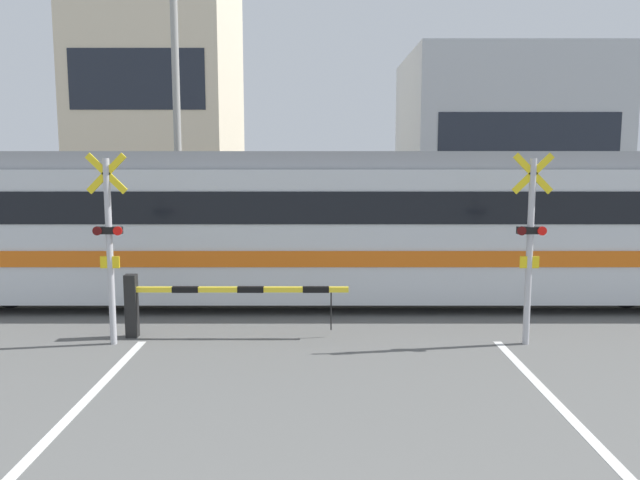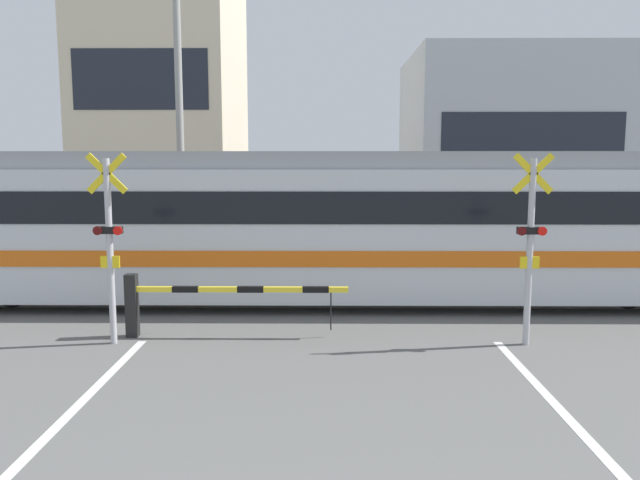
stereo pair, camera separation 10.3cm
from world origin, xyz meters
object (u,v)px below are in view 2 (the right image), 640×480
at_px(crossing_barrier_near, 189,297).
at_px(crossing_signal_left, 109,240).
at_px(commuter_train, 319,222).
at_px(crossing_barrier_far, 408,250).
at_px(crossing_signal_right, 530,241).

relative_size(crossing_barrier_near, crossing_signal_left, 1.21).
xyz_separation_m(commuter_train, crossing_barrier_near, (-2.27, -2.90, -1.05)).
relative_size(crossing_barrier_far, crossing_signal_left, 1.21).
height_order(commuter_train, crossing_signal_right, commuter_train).
relative_size(commuter_train, crossing_signal_right, 6.51).
distance_m(commuter_train, crossing_barrier_far, 3.78).
bearing_deg(crossing_barrier_far, commuter_train, -130.26).
height_order(crossing_barrier_near, crossing_signal_left, crossing_signal_left).
bearing_deg(crossing_signal_right, commuter_train, 136.98).
bearing_deg(crossing_barrier_near, crossing_signal_left, -160.90).
distance_m(commuter_train, crossing_signal_right, 4.86).
xyz_separation_m(commuter_train, crossing_signal_right, (3.55, -3.31, 0.03)).
bearing_deg(commuter_train, crossing_barrier_far, 49.74).
relative_size(commuter_train, crossing_barrier_far, 5.37).
bearing_deg(crossing_barrier_near, crossing_barrier_far, 50.82).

